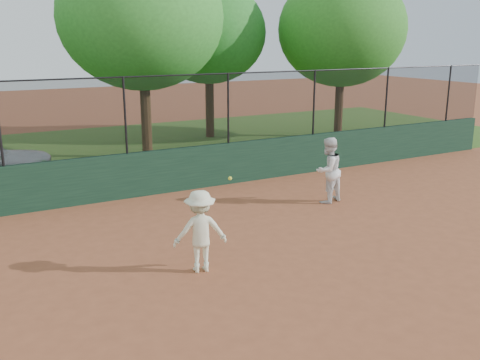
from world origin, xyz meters
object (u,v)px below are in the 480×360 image
tree_3 (209,33)px  tree_4 (342,29)px  player_second (328,170)px  tree_2 (142,18)px  player_main (200,231)px

tree_3 → tree_4: bearing=-27.6°
player_second → tree_3: bearing=-111.9°
tree_2 → tree_3: tree_2 is taller
tree_3 → tree_4: (4.91, -2.57, 0.14)m
player_main → tree_4: size_ratio=0.26×
player_second → player_main: 5.18m
tree_2 → tree_3: 4.61m
player_second → tree_2: (-2.28, 7.42, 3.95)m
player_second → tree_4: size_ratio=0.25×
player_main → tree_2: (2.37, 9.71, 4.04)m
player_second → player_main: (-4.65, -2.29, -0.09)m
player_second → tree_4: bearing=-144.0°
player_main → tree_4: 15.21m
player_second → tree_4: (6.37, 7.51, 3.64)m
player_second → tree_2: bearing=-86.6°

